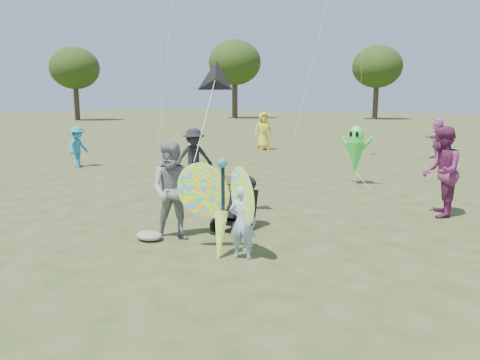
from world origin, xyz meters
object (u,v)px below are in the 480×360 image
at_px(crowd_e, 441,172).
at_px(crowd_i, 78,147).
at_px(child_girl, 242,222).
at_px(crowd_g, 263,131).
at_px(adult_man, 174,191).
at_px(butterfly_kite, 221,207).
at_px(alien_kite, 355,152).
at_px(crowd_j, 437,137).
at_px(jogging_stroller, 238,199).
at_px(crowd_b, 194,158).

xyz_separation_m(crowd_e, crowd_i, (-12.65, 0.43, -0.22)).
xyz_separation_m(child_girl, crowd_g, (-7.93, 13.89, 0.33)).
distance_m(adult_man, butterfly_kite, 1.26).
xyz_separation_m(adult_man, alien_kite, (0.79, 7.03, 0.08)).
height_order(crowd_j, jogging_stroller, crowd_j).
xyz_separation_m(child_girl, adult_man, (-1.60, 0.20, 0.29)).
xyz_separation_m(child_girl, alien_kite, (-0.82, 7.23, 0.38)).
xyz_separation_m(crowd_g, butterfly_kite, (7.56, -13.94, -0.12)).
distance_m(crowd_g, alien_kite, 9.74).
bearing_deg(butterfly_kite, adult_man, 168.58).
bearing_deg(crowd_j, adult_man, -0.31).
distance_m(crowd_i, alien_kite, 10.04).
distance_m(butterfly_kite, alien_kite, 7.30).
height_order(crowd_i, jogging_stroller, crowd_i).
distance_m(jogging_stroller, butterfly_kite, 1.53).
bearing_deg(crowd_i, jogging_stroller, -127.34).
height_order(crowd_e, crowd_i, crowd_e).
bearing_deg(jogging_stroller, crowd_g, 120.00).
bearing_deg(child_girl, crowd_e, -129.90).
relative_size(crowd_b, crowd_e, 0.87).
distance_m(child_girl, alien_kite, 7.29).
xyz_separation_m(crowd_g, alien_kite, (7.11, -6.66, 0.05)).
height_order(crowd_b, crowd_j, crowd_j).
relative_size(crowd_e, jogging_stroller, 1.78).
bearing_deg(child_girl, crowd_g, -76.52).
bearing_deg(crowd_b, child_girl, -93.92).
distance_m(crowd_g, butterfly_kite, 15.85).
relative_size(crowd_j, jogging_stroller, 1.59).
relative_size(crowd_b, butterfly_kite, 0.94).
bearing_deg(alien_kite, adult_man, -96.37).
height_order(child_girl, butterfly_kite, butterfly_kite).
bearing_deg(crowd_g, alien_kite, -91.56).
distance_m(adult_man, crowd_e, 5.73).
distance_m(jogging_stroller, alien_kite, 5.91).
bearing_deg(butterfly_kite, crowd_b, 133.37).
bearing_deg(crowd_j, crowd_b, -16.56).
bearing_deg(crowd_i, crowd_g, -33.14).
distance_m(crowd_e, crowd_g, 13.60).
relative_size(adult_man, butterfly_kite, 0.99).
bearing_deg(crowd_j, child_girl, 5.73).
height_order(crowd_j, alien_kite, same).
distance_m(crowd_b, alien_kite, 4.70).
height_order(child_girl, alien_kite, alien_kite).
bearing_deg(alien_kite, jogging_stroller, -91.69).
bearing_deg(jogging_stroller, adult_man, -117.22).
bearing_deg(adult_man, crowd_j, 55.04).
height_order(crowd_b, crowd_g, crowd_g).
distance_m(crowd_e, crowd_j, 10.91).
xyz_separation_m(adult_man, crowd_i, (-9.02, 4.86, -0.14)).
relative_size(crowd_j, alien_kite, 1.00).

